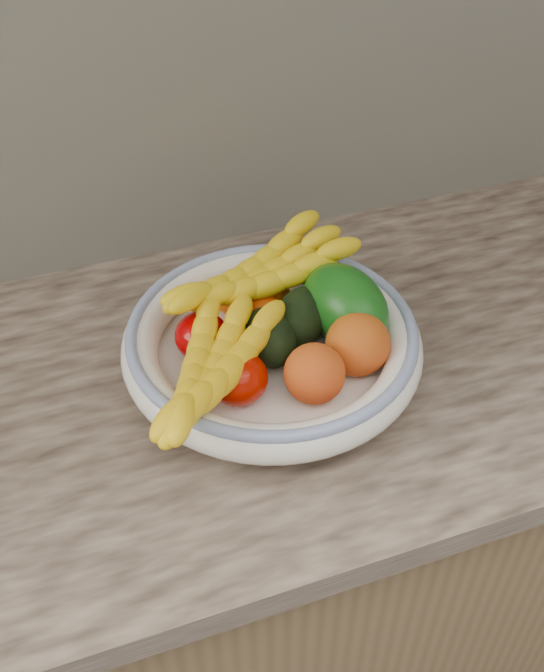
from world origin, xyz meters
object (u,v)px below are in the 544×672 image
at_px(banana_bunch_front, 211,375).
at_px(green_mango, 345,305).
at_px(banana_bunch_back, 257,281).
at_px(fruit_bowl, 272,343).

bearing_deg(banana_bunch_front, green_mango, -34.48).
bearing_deg(banana_bunch_back, green_mango, -55.89).
relative_size(banana_bunch_back, banana_bunch_front, 1.03).
bearing_deg(green_mango, fruit_bowl, 170.09).
bearing_deg(fruit_bowl, banana_bunch_front, -147.05).
height_order(fruit_bowl, banana_bunch_front, banana_bunch_front).
height_order(green_mango, banana_bunch_back, green_mango).
bearing_deg(green_mango, banana_bunch_front, -174.95).
relative_size(fruit_bowl, green_mango, 2.74).
relative_size(fruit_bowl, banana_bunch_front, 1.32).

